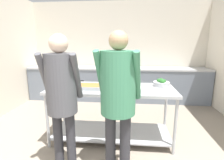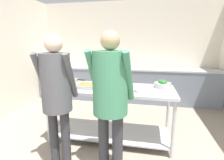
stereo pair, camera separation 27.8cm
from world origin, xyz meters
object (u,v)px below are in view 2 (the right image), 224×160
at_px(serving_tray_vegetables, 91,86).
at_px(broccoli_bowl, 163,84).
at_px(water_bottle, 114,63).
at_px(serving_tray_roast, 119,87).
at_px(guest_serving_right, 110,91).
at_px(guest_serving_left, 56,89).
at_px(plate_stack, 143,91).
at_px(sauce_pan, 71,81).

height_order(serving_tray_vegetables, broccoli_bowl, broccoli_bowl).
height_order(broccoli_bowl, water_bottle, water_bottle).
height_order(serving_tray_roast, guest_serving_right, guest_serving_right).
distance_m(guest_serving_right, water_bottle, 2.84).
bearing_deg(guest_serving_left, water_bottle, 86.60).
height_order(serving_tray_roast, water_bottle, water_bottle).
relative_size(serving_tray_vegetables, broccoli_bowl, 1.66).
relative_size(guest_serving_left, guest_serving_right, 0.98).
xyz_separation_m(plate_stack, water_bottle, (-0.84, 2.22, 0.12)).
height_order(serving_tray_vegetables, plate_stack, serving_tray_vegetables).
bearing_deg(guest_serving_right, broccoli_bowl, 54.95).
distance_m(broccoli_bowl, guest_serving_left, 1.58).
distance_m(serving_tray_roast, water_bottle, 2.18).
xyz_separation_m(sauce_pan, serving_tray_roast, (0.88, -0.22, -0.01)).
bearing_deg(guest_serving_right, serving_tray_roast, 90.40).
height_order(sauce_pan, plate_stack, sauce_pan).
xyz_separation_m(serving_tray_roast, guest_serving_left, (-0.65, -0.68, 0.13)).
height_order(serving_tray_vegetables, water_bottle, water_bottle).
bearing_deg(guest_serving_right, sauce_pan, 134.49).
bearing_deg(water_bottle, guest_serving_left, -93.40).
xyz_separation_m(serving_tray_vegetables, water_bottle, (-0.03, 2.14, 0.12)).
bearing_deg(guest_serving_left, broccoli_bowl, 35.39).
relative_size(serving_tray_roast, guest_serving_left, 0.24).
xyz_separation_m(broccoli_bowl, guest_serving_right, (-0.64, -0.91, 0.12)).
height_order(sauce_pan, serving_tray_roast, sauce_pan).
height_order(guest_serving_left, guest_serving_right, guest_serving_right).
height_order(plate_stack, guest_serving_right, guest_serving_right).
height_order(plate_stack, water_bottle, water_bottle).
bearing_deg(serving_tray_roast, sauce_pan, 165.78).
xyz_separation_m(serving_tray_roast, water_bottle, (-0.48, 2.12, 0.12)).
relative_size(serving_tray_roast, broccoli_bowl, 1.53).
distance_m(sauce_pan, plate_stack, 1.27).
height_order(sauce_pan, serving_tray_vegetables, sauce_pan).
distance_m(guest_serving_left, guest_serving_right, 0.65).
relative_size(serving_tray_vegetables, water_bottle, 1.74).
relative_size(serving_tray_vegetables, guest_serving_right, 0.26).
bearing_deg(guest_serving_right, plate_stack, 58.68).
xyz_separation_m(broccoli_bowl, guest_serving_left, (-1.29, -0.92, 0.11)).
bearing_deg(broccoli_bowl, water_bottle, 120.70).
relative_size(serving_tray_roast, water_bottle, 1.61).
relative_size(sauce_pan, guest_serving_right, 0.22).
bearing_deg(plate_stack, sauce_pan, 165.41).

